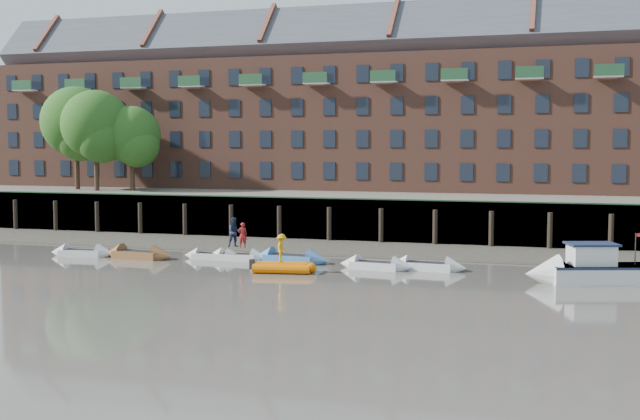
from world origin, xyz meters
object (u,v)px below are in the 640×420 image
at_px(rowboat_5, 376,265).
at_px(person_rower_b, 235,232).
at_px(rowboat_0, 82,253).
at_px(motor_launch, 579,270).
at_px(rib_tender, 286,268).
at_px(person_rib_crew, 282,248).
at_px(rowboat_6, 427,266).
at_px(person_rower_a, 242,235).
at_px(rowboat_4, 290,259).
at_px(rowboat_1, 138,255).
at_px(rowboat_2, 213,256).
at_px(rowboat_3, 237,257).

xyz_separation_m(rowboat_5, person_rower_b, (-9.45, 1.23, 1.53)).
distance_m(rowboat_0, motor_launch, 30.95).
relative_size(rowboat_5, motor_launch, 0.66).
distance_m(rowboat_5, rib_tender, 5.36).
distance_m(rowboat_5, person_rib_crew, 5.69).
height_order(rowboat_0, rowboat_6, rowboat_6).
xyz_separation_m(rowboat_0, person_rower_a, (10.77, 1.35, 1.38)).
xyz_separation_m(rowboat_4, rowboat_5, (5.62, -0.96, -0.03)).
xyz_separation_m(rowboat_0, rowboat_6, (22.57, 0.83, 0.01)).
height_order(rowboat_4, person_rower_a, person_rower_a).
bearing_deg(rowboat_0, person_rower_a, 0.35).
relative_size(rowboat_5, rowboat_6, 0.98).
relative_size(rowboat_1, rowboat_2, 1.24).
bearing_deg(rowboat_2, rowboat_4, -2.14).
distance_m(rowboat_5, rowboat_6, 3.00).
xyz_separation_m(rowboat_1, rowboat_4, (9.96, 1.12, 0.01)).
bearing_deg(rowboat_1, motor_launch, 1.37).
bearing_deg(rowboat_1, rowboat_3, 14.44).
bearing_deg(person_rib_crew, person_rower_b, 42.99).
bearing_deg(rib_tender, rowboat_0, 162.22).
xyz_separation_m(rowboat_5, rib_tender, (-4.66, -2.65, 0.04)).
bearing_deg(rib_tender, rowboat_6, 13.90).
height_order(rowboat_0, person_rib_crew, person_rib_crew).
xyz_separation_m(rowboat_0, rowboat_5, (19.62, 0.29, 0.00)).
xyz_separation_m(rowboat_1, rowboat_6, (18.53, 0.70, -0.01)).
height_order(rowboat_6, motor_launch, motor_launch).
bearing_deg(rowboat_3, rowboat_5, -6.76).
height_order(rowboat_2, rowboat_5, rowboat_5).
xyz_separation_m(rowboat_1, person_rower_b, (6.13, 1.38, 1.50)).
xyz_separation_m(rowboat_4, rib_tender, (0.97, -3.61, 0.01)).
xyz_separation_m(rowboat_3, person_rib_crew, (4.33, -3.73, 1.18)).
distance_m(rowboat_0, rowboat_4, 14.05).
xyz_separation_m(rowboat_3, rowboat_4, (3.57, -0.07, 0.04)).
bearing_deg(person_rib_crew, rowboat_4, 5.30).
bearing_deg(rowboat_1, rowboat_2, 17.50).
relative_size(rowboat_1, rowboat_6, 1.06).
bearing_deg(rowboat_5, rowboat_6, 16.54).
relative_size(rowboat_0, rowboat_1, 0.91).
height_order(rib_tender, person_rib_crew, person_rib_crew).
xyz_separation_m(rowboat_1, rowboat_2, (4.74, 1.14, -0.05)).
distance_m(rowboat_6, person_rower_b, 12.51).
distance_m(rowboat_1, person_rower_a, 6.98).
height_order(rowboat_0, person_rower_b, person_rower_b).
bearing_deg(rowboat_1, person_rower_a, 14.21).
height_order(rowboat_1, rowboat_6, rowboat_1).
bearing_deg(person_rib_crew, rowboat_3, 42.82).
bearing_deg(motor_launch, person_rower_b, -25.29).
distance_m(rowboat_5, motor_launch, 11.40).
height_order(rowboat_4, rowboat_5, rowboat_4).
bearing_deg(rowboat_3, rib_tender, -39.40).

